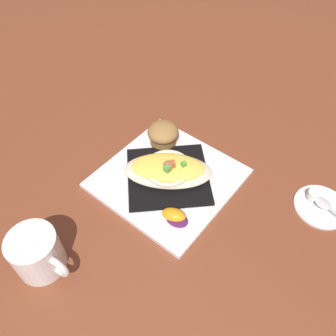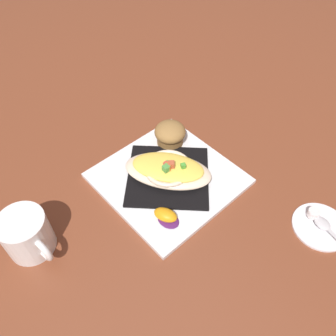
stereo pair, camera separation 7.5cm
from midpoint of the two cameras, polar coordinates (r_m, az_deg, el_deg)
ground_plane at (r=0.78m, az=2.74°, el=-2.11°), size 2.60×2.60×0.00m
square_plate at (r=0.77m, az=2.76°, el=-1.87°), size 0.29×0.29×0.01m
folded_napkin at (r=0.77m, az=2.78°, el=-1.47°), size 0.25×0.25×0.01m
gratin_dish at (r=0.75m, az=2.85°, el=-0.39°), size 0.22×0.19×0.05m
muffin at (r=0.82m, az=2.95°, el=5.54°), size 0.07×0.07×0.06m
orange_garnish at (r=0.70m, az=2.79°, el=-8.17°), size 0.06×0.05×0.02m
coffee_mug at (r=0.69m, az=-19.34°, el=-10.75°), size 0.12×0.09×0.09m
creamer_saucer at (r=0.78m, az=26.57°, el=-8.75°), size 0.11×0.11×0.01m
spoon at (r=0.77m, az=27.12°, el=-8.70°), size 0.10×0.04×0.01m
creamer_cup_0 at (r=0.78m, az=25.57°, el=-6.94°), size 0.02×0.02×0.02m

